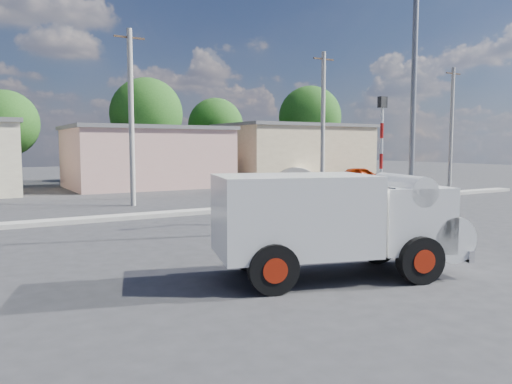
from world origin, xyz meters
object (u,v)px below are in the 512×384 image
cyclist (335,210)px  streetlight (410,79)px  traffic_pole (381,151)px  truck (340,220)px  car_red (362,176)px  car_cream (300,176)px  bicycle (335,218)px

cyclist → streetlight: 5.09m
traffic_pole → streetlight: size_ratio=0.48×
truck → cyclist: bearing=68.0°
truck → traffic_pole: (5.15, 4.06, 1.39)m
car_red → traffic_pole: (-12.82, -14.86, 1.97)m
cyclist → car_cream: bearing=-7.6°
car_cream → streetlight: 19.29m
traffic_pole → streetlight: 2.56m
cyclist → streetlight: (2.83, -0.32, 4.22)m
cyclist → traffic_pole: 2.65m
bicycle → streetlight: streetlight is taller
truck → streetlight: 8.09m
bicycle → traffic_pole: (1.89, -0.02, 2.11)m
truck → traffic_pole: 6.71m
truck → bicycle: (3.27, 4.08, -0.71)m
truck → cyclist: 5.24m
streetlight → car_red: bearing=51.9°
car_cream → bicycle: bearing=172.0°
truck → car_red: truck is taller
cyclist → traffic_pole: bearing=-65.8°
cyclist → car_cream: size_ratio=0.39×
car_red → streetlight: (-11.88, -15.16, 4.34)m
truck → car_cream: size_ratio=1.46×
truck → car_red: 26.10m
traffic_pole → streetlight: bearing=-17.7°
cyclist → car_red: bearing=-20.0°
car_red → truck: bearing=154.6°
truck → traffic_pole: bearing=54.9°
car_cream → streetlight: (-7.79, -17.10, 4.34)m
car_cream → traffic_pole: (-8.73, -16.80, 1.97)m
truck → bicycle: 5.27m
bicycle → streetlight: (2.83, -0.32, 4.47)m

